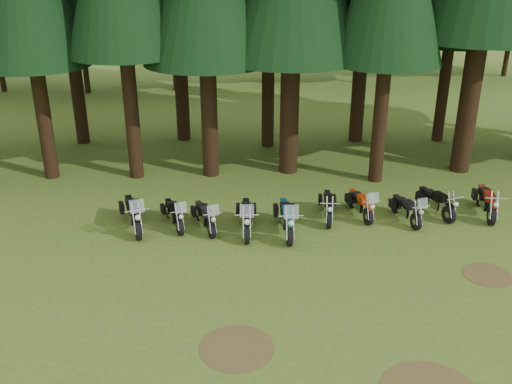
% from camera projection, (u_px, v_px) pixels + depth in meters
% --- Properties ---
extents(ground, '(120.00, 120.00, 0.00)m').
position_uv_depth(ground, '(340.00, 294.00, 15.67)').
color(ground, '#3C561C').
rests_on(ground, ground).
extents(decid_2, '(6.72, 6.53, 8.40)m').
position_uv_depth(decid_2, '(83.00, 14.00, 35.32)').
color(decid_2, black).
rests_on(decid_2, ground).
extents(decid_3, '(6.12, 5.95, 7.65)m').
position_uv_depth(decid_3, '(177.00, 20.00, 36.39)').
color(decid_3, black).
rests_on(decid_3, ground).
extents(decid_4, '(5.93, 5.76, 7.41)m').
position_uv_depth(decid_4, '(272.00, 19.00, 38.15)').
color(decid_4, black).
rests_on(decid_4, ground).
extents(decid_6, '(7.06, 6.86, 8.82)m').
position_uv_depth(decid_6, '(459.00, 3.00, 39.76)').
color(decid_6, black).
rests_on(decid_6, ground).
extents(dirt_patch_0, '(1.80, 1.80, 0.01)m').
position_uv_depth(dirt_patch_0, '(237.00, 348.00, 13.55)').
color(dirt_patch_0, '#4C3D1E').
rests_on(dirt_patch_0, ground).
extents(dirt_patch_1, '(1.40, 1.40, 0.01)m').
position_uv_depth(dirt_patch_1, '(487.00, 275.00, 16.57)').
color(dirt_patch_1, '#4C3D1E').
rests_on(dirt_patch_1, ground).
extents(motorcycle_0, '(0.89, 2.44, 1.54)m').
position_uv_depth(motorcycle_0, '(133.00, 215.00, 19.12)').
color(motorcycle_0, black).
rests_on(motorcycle_0, ground).
extents(motorcycle_1, '(0.82, 2.03, 1.29)m').
position_uv_depth(motorcycle_1, '(174.00, 215.00, 19.32)').
color(motorcycle_1, black).
rests_on(motorcycle_1, ground).
extents(motorcycle_2, '(0.80, 2.04, 1.29)m').
position_uv_depth(motorcycle_2, '(205.00, 217.00, 19.13)').
color(motorcycle_2, black).
rests_on(motorcycle_2, ground).
extents(motorcycle_3, '(0.51, 2.37, 1.49)m').
position_uv_depth(motorcycle_3, '(246.00, 218.00, 18.92)').
color(motorcycle_3, black).
rests_on(motorcycle_3, ground).
extents(motorcycle_4, '(0.46, 2.45, 1.54)m').
position_uv_depth(motorcycle_4, '(286.00, 219.00, 18.81)').
color(motorcycle_4, black).
rests_on(motorcycle_4, ground).
extents(motorcycle_5, '(0.49, 2.09, 0.85)m').
position_uv_depth(motorcycle_5, '(328.00, 207.00, 19.89)').
color(motorcycle_5, black).
rests_on(motorcycle_5, ground).
extents(motorcycle_6, '(0.52, 2.07, 1.30)m').
position_uv_depth(motorcycle_6, '(360.00, 205.00, 20.06)').
color(motorcycle_6, black).
rests_on(motorcycle_6, ground).
extents(motorcycle_7, '(0.57, 2.00, 1.25)m').
position_uv_depth(motorcycle_7, '(406.00, 210.00, 19.69)').
color(motorcycle_7, black).
rests_on(motorcycle_7, ground).
extents(motorcycle_8, '(0.66, 2.10, 0.87)m').
position_uv_depth(motorcycle_8, '(436.00, 203.00, 20.19)').
color(motorcycle_8, black).
rests_on(motorcycle_8, ground).
extents(motorcycle_9, '(0.67, 2.25, 0.93)m').
position_uv_depth(motorcycle_9, '(486.00, 202.00, 20.15)').
color(motorcycle_9, black).
rests_on(motorcycle_9, ground).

